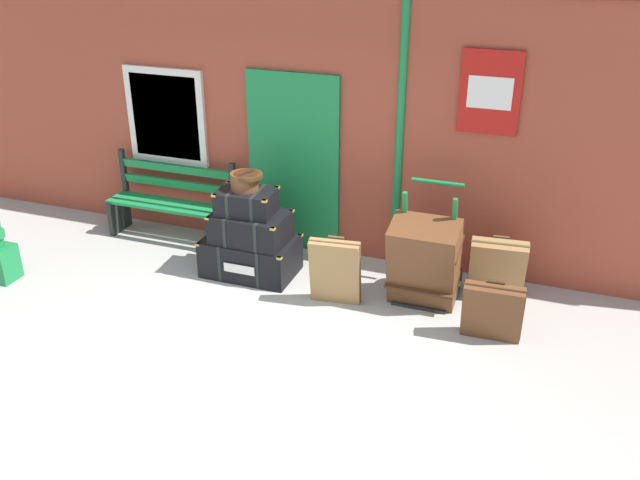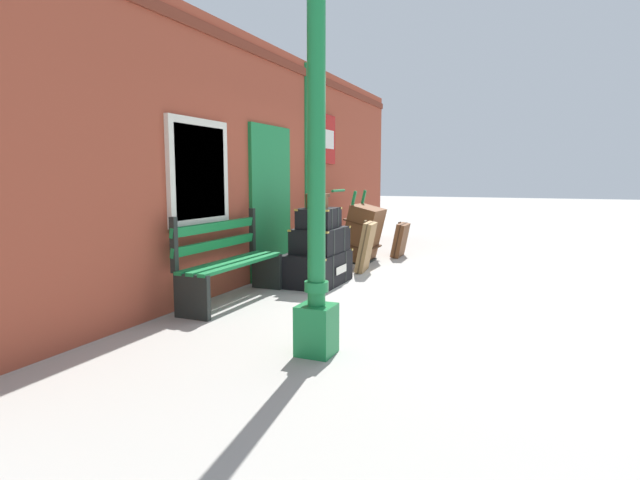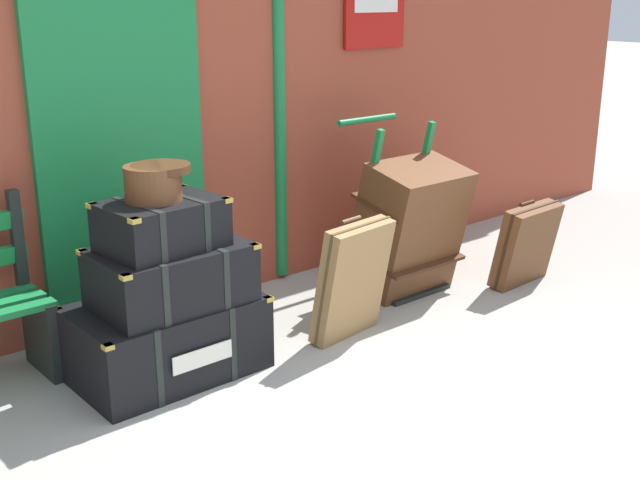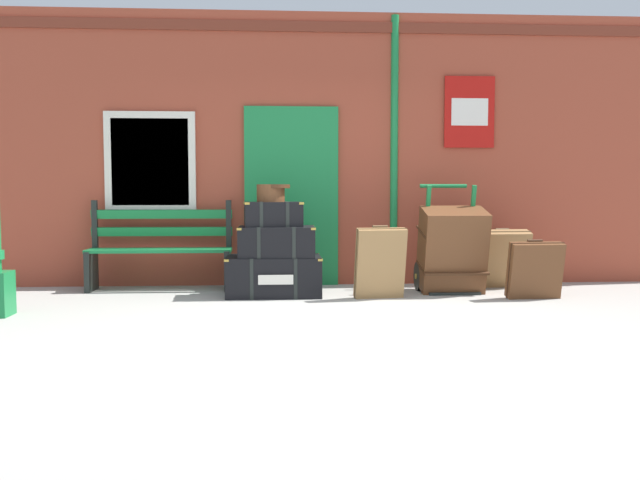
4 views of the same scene
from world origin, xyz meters
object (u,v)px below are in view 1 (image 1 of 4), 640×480
object	(u,v)px
porters_trolley	(426,272)
suitcase_brown	(492,312)
steamer_trunk_base	(251,256)
steamer_trunk_top	(247,202)
suitcase_beige	(335,272)
platform_bench	(173,204)
large_brown_trunk	(424,261)
round_hatbox	(245,180)
suitcase_umber	(497,267)
steamer_trunk_middle	(251,227)

from	to	relation	value
porters_trolley	suitcase_brown	distance (m)	0.98
steamer_trunk_base	steamer_trunk_top	bearing A→B (deg)	-98.16
suitcase_brown	suitcase_beige	bearing A→B (deg)	175.74
steamer_trunk_top	suitcase_brown	bearing A→B (deg)	-8.55
platform_bench	large_brown_trunk	xyz separation A→B (m)	(3.22, -0.52, 0.03)
suitcase_brown	steamer_trunk_top	bearing A→B (deg)	171.45
steamer_trunk_base	round_hatbox	xyz separation A→B (m)	(-0.02, -0.01, 0.90)
steamer_trunk_top	large_brown_trunk	distance (m)	1.98
large_brown_trunk	round_hatbox	bearing A→B (deg)	-179.46
steamer_trunk_base	porters_trolley	distance (m)	1.95
platform_bench	steamer_trunk_top	size ratio (longest dim) A/B	2.50
steamer_trunk_base	suitcase_beige	xyz separation A→B (m)	(1.10, -0.32, 0.16)
platform_bench	suitcase_umber	bearing A→B (deg)	-1.78
steamer_trunk_middle	suitcase_umber	xyz separation A→B (m)	(2.60, 0.44, -0.24)
round_hatbox	suitcase_umber	distance (m)	2.79
platform_bench	suitcase_brown	size ratio (longest dim) A/B	2.59
platform_bench	suitcase_brown	distance (m)	4.09
steamer_trunk_top	steamer_trunk_base	bearing A→B (deg)	81.84
platform_bench	porters_trolley	xyz separation A→B (m)	(3.22, -0.34, -0.17)
steamer_trunk_middle	porters_trolley	size ratio (longest dim) A/B	0.68
round_hatbox	suitcase_umber	xyz separation A→B (m)	(2.65, 0.41, -0.77)
large_brown_trunk	suitcase_umber	size ratio (longest dim) A/B	1.39
suitcase_beige	steamer_trunk_middle	bearing A→B (deg)	165.16
large_brown_trunk	porters_trolley	bearing A→B (deg)	90.00
porters_trolley	steamer_trunk_base	bearing A→B (deg)	-174.56
steamer_trunk_middle	steamer_trunk_top	distance (m)	0.29
large_brown_trunk	steamer_trunk_base	bearing A→B (deg)	-179.73
steamer_trunk_middle	steamer_trunk_top	world-z (taller)	steamer_trunk_top
steamer_trunk_middle	suitcase_brown	xyz separation A→B (m)	(2.66, -0.40, -0.28)
steamer_trunk_base	suitcase_umber	world-z (taller)	suitcase_umber
large_brown_trunk	suitcase_umber	distance (m)	0.81
suitcase_umber	steamer_trunk_top	bearing A→B (deg)	-170.69
steamer_trunk_base	steamer_trunk_middle	xyz separation A→B (m)	(0.03, -0.03, 0.37)
large_brown_trunk	suitcase_beige	size ratio (longest dim) A/B	1.25
steamer_trunk_base	suitcase_beige	bearing A→B (deg)	-16.03
steamer_trunk_middle	round_hatbox	xyz separation A→B (m)	(-0.05, 0.02, 0.53)
steamer_trunk_middle	suitcase_umber	size ratio (longest dim) A/B	1.19
platform_bench	porters_trolley	size ratio (longest dim) A/B	1.34
large_brown_trunk	suitcase_umber	world-z (taller)	large_brown_trunk
platform_bench	large_brown_trunk	world-z (taller)	platform_bench
steamer_trunk_middle	suitcase_brown	distance (m)	2.70
steamer_trunk_base	platform_bench	bearing A→B (deg)	157.70
steamer_trunk_top	suitcase_beige	world-z (taller)	steamer_trunk_top
suitcase_beige	suitcase_umber	bearing A→B (deg)	25.14
large_brown_trunk	suitcase_umber	bearing A→B (deg)	29.62
platform_bench	suitcase_beige	xyz separation A→B (m)	(2.38, -0.84, -0.07)
large_brown_trunk	suitcase_brown	distance (m)	0.89
platform_bench	steamer_trunk_middle	bearing A→B (deg)	-23.04
steamer_trunk_top	suitcase_umber	world-z (taller)	steamer_trunk_top
porters_trolley	suitcase_umber	size ratio (longest dim) A/B	1.74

